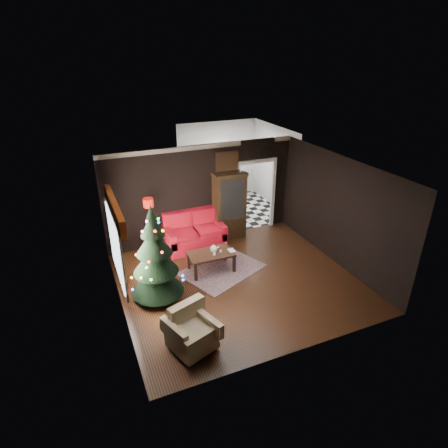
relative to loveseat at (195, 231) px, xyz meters
name	(u,v)px	position (x,y,z in m)	size (l,w,h in m)	color
floor	(238,281)	(0.40, -2.05, -0.50)	(5.50, 5.50, 0.00)	black
ceiling	(241,170)	(0.40, -2.05, 2.30)	(5.50, 5.50, 0.00)	white
wall_back	(202,194)	(0.40, 0.45, 0.90)	(5.50, 5.50, 0.00)	black
wall_front	(302,290)	(0.40, -4.55, 0.90)	(5.50, 5.50, 0.00)	black
wall_left	(115,254)	(-2.35, -2.05, 0.90)	(5.50, 5.50, 0.00)	black
wall_right	(338,211)	(3.15, -2.05, 0.90)	(5.50, 5.50, 0.00)	black
doorway	(255,197)	(2.10, 0.45, 0.55)	(1.10, 0.10, 2.10)	silver
left_window	(116,247)	(-2.31, -1.85, 0.95)	(0.05, 1.60, 1.40)	white
valance	(114,209)	(-2.23, -1.85, 1.77)	(0.12, 2.10, 0.35)	#A14517
kitchen_floor	(234,210)	(2.10, 1.95, -0.50)	(3.00, 3.00, 0.00)	silver
kitchen_window	(218,152)	(2.10, 3.40, 1.20)	(0.70, 0.06, 0.70)	white
rug	(222,269)	(0.24, -1.41, -0.49)	(1.93, 1.41, 0.01)	#3A2435
loveseat	(195,231)	(0.00, 0.00, 0.00)	(1.70, 0.90, 1.00)	maroon
curio_cabinet	(229,207)	(1.15, 0.22, 0.45)	(0.90, 0.45, 1.90)	black
floor_lamp	(151,229)	(-1.22, -0.05, 0.33)	(0.29, 0.29, 1.71)	black
christmas_tree	(155,257)	(-1.53, -1.88, 0.55)	(1.18, 1.18, 2.26)	black
armchair	(192,329)	(-1.34, -3.72, -0.04)	(0.79, 0.79, 0.80)	tan
coffee_table	(211,262)	(-0.03, -1.33, -0.24)	(1.10, 0.66, 0.50)	black
teapot	(214,249)	(0.05, -1.31, 0.11)	(0.21, 0.21, 0.19)	#EDE9C9
cup_a	(214,254)	(0.01, -1.45, 0.04)	(0.07, 0.07, 0.06)	silver
cup_b	(221,251)	(0.21, -1.38, 0.03)	(0.06, 0.06, 0.05)	silver
book	(229,248)	(0.41, -1.43, 0.11)	(0.15, 0.02, 0.21)	#896B59
wall_clock	(265,153)	(2.35, 0.40, 1.88)	(0.32, 0.32, 0.06)	silver
painting	(227,162)	(1.15, 0.41, 1.75)	(0.62, 0.05, 0.52)	#AD703C
kitchen_counter	(221,187)	(2.10, 3.15, -0.05)	(1.80, 0.60, 0.90)	silver
kitchen_table	(230,205)	(1.80, 1.65, -0.12)	(0.70, 0.70, 0.75)	#54381C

